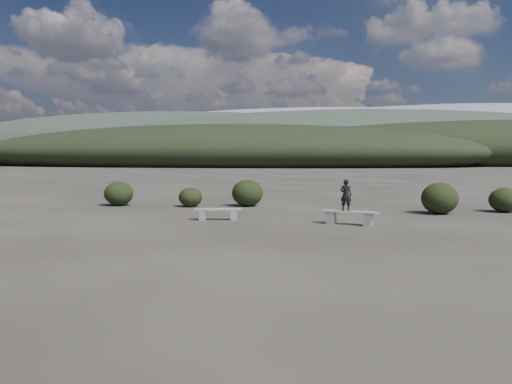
# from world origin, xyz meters

# --- Properties ---
(ground) EXTENTS (1200.00, 1200.00, 0.00)m
(ground) POSITION_xyz_m (0.00, 0.00, 0.00)
(ground) COLOR #2B2721
(ground) RESTS_ON ground
(bench_left) EXTENTS (1.67, 0.66, 0.41)m
(bench_left) POSITION_xyz_m (-1.73, 4.76, 0.25)
(bench_left) COLOR slate
(bench_left) RESTS_ON ground
(bench_right) EXTENTS (1.89, 0.88, 0.46)m
(bench_right) POSITION_xyz_m (2.78, 4.37, 0.28)
(bench_right) COLOR slate
(bench_right) RESTS_ON ground
(seated_person) EXTENTS (0.42, 0.32, 1.02)m
(seated_person) POSITION_xyz_m (2.66, 4.41, 0.98)
(seated_person) COLOR black
(seated_person) RESTS_ON bench_right
(shrub_a) EXTENTS (1.04, 1.04, 0.85)m
(shrub_a) POSITION_xyz_m (-4.08, 8.89, 0.42)
(shrub_a) COLOR black
(shrub_a) RESTS_ON ground
(shrub_b) EXTENTS (1.39, 1.39, 1.19)m
(shrub_b) POSITION_xyz_m (-1.67, 9.59, 0.59)
(shrub_b) COLOR black
(shrub_b) RESTS_ON ground
(shrub_d) EXTENTS (1.39, 1.39, 1.22)m
(shrub_d) POSITION_xyz_m (6.21, 8.10, 0.61)
(shrub_d) COLOR black
(shrub_d) RESTS_ON ground
(shrub_e) EXTENTS (1.17, 1.17, 0.98)m
(shrub_e) POSITION_xyz_m (8.85, 9.18, 0.49)
(shrub_e) COLOR black
(shrub_e) RESTS_ON ground
(shrub_f) EXTENTS (1.29, 1.29, 1.09)m
(shrub_f) POSITION_xyz_m (-7.43, 8.84, 0.55)
(shrub_f) COLOR black
(shrub_f) RESTS_ON ground
(mountain_ridges) EXTENTS (500.00, 400.00, 56.00)m
(mountain_ridges) POSITION_xyz_m (-7.48, 339.06, 10.84)
(mountain_ridges) COLOR black
(mountain_ridges) RESTS_ON ground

